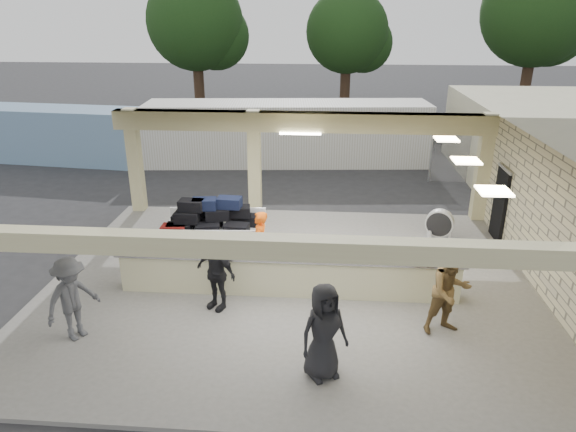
# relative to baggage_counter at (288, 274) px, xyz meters

# --- Properties ---
(ground) EXTENTS (120.00, 120.00, 0.00)m
(ground) POSITION_rel_baggage_counter_xyz_m (0.00, 0.50, -0.59)
(ground) COLOR #262628
(ground) RESTS_ON ground
(pavilion) EXTENTS (12.01, 10.00, 3.55)m
(pavilion) POSITION_rel_baggage_counter_xyz_m (0.21, 1.16, 0.76)
(pavilion) COLOR slate
(pavilion) RESTS_ON ground
(baggage_counter) EXTENTS (8.20, 0.58, 0.98)m
(baggage_counter) POSITION_rel_baggage_counter_xyz_m (0.00, 0.00, 0.00)
(baggage_counter) COLOR beige
(baggage_counter) RESTS_ON pavilion
(luggage_cart) EXTENTS (2.87, 1.88, 1.62)m
(luggage_cart) POSITION_rel_baggage_counter_xyz_m (-2.26, 2.03, 0.42)
(luggage_cart) COLOR white
(luggage_cart) RESTS_ON pavilion
(drum_fan) EXTENTS (0.86, 0.54, 0.91)m
(drum_fan) POSITION_rel_baggage_counter_xyz_m (4.24, 3.52, 0.00)
(drum_fan) COLOR white
(drum_fan) RESTS_ON pavilion
(baggage_handler) EXTENTS (0.37, 0.65, 1.75)m
(baggage_handler) POSITION_rel_baggage_counter_xyz_m (-0.77, 0.80, 0.39)
(baggage_handler) COLOR #FF5C0D
(baggage_handler) RESTS_ON pavilion
(passenger_a) EXTENTS (1.02, 0.69, 1.92)m
(passenger_a) POSITION_rel_baggage_counter_xyz_m (3.45, -1.35, 0.47)
(passenger_a) COLOR brown
(passenger_a) RESTS_ON pavilion
(passenger_b) EXTENTS (1.10, 0.83, 1.79)m
(passenger_b) POSITION_rel_baggage_counter_xyz_m (-1.56, -0.78, 0.41)
(passenger_b) COLOR black
(passenger_b) RESTS_ON pavilion
(passenger_c) EXTENTS (0.95, 1.22, 1.81)m
(passenger_c) POSITION_rel_baggage_counter_xyz_m (-4.22, -2.15, 0.42)
(passenger_c) COLOR #48494D
(passenger_c) RESTS_ON pavilion
(passenger_d) EXTENTS (0.99, 0.78, 1.88)m
(passenger_d) POSITION_rel_baggage_counter_xyz_m (0.88, -2.96, 0.46)
(passenger_d) COLOR black
(passenger_d) RESTS_ON pavilion
(car_white_a) EXTENTS (4.97, 3.68, 1.28)m
(car_white_a) POSITION_rel_baggage_counter_xyz_m (9.55, 13.41, 0.06)
(car_white_a) COLOR white
(car_white_a) RESTS_ON ground
(car_white_b) EXTENTS (5.05, 3.80, 1.51)m
(car_white_b) POSITION_rel_baggage_counter_xyz_m (12.00, 14.59, 0.17)
(car_white_b) COLOR white
(car_white_b) RESTS_ON ground
(car_dark) EXTENTS (4.64, 3.22, 1.46)m
(car_dark) POSITION_rel_baggage_counter_xyz_m (7.37, 16.22, 0.14)
(car_dark) COLOR black
(car_dark) RESTS_ON ground
(container_white) EXTENTS (12.68, 3.56, 2.71)m
(container_white) POSITION_rel_baggage_counter_xyz_m (-0.95, 11.93, 0.77)
(container_white) COLOR silver
(container_white) RESTS_ON ground
(container_blue) EXTENTS (9.44, 3.16, 2.41)m
(container_blue) POSITION_rel_baggage_counter_xyz_m (-11.77, 11.52, 0.62)
(container_blue) COLOR #6A8EAA
(container_blue) RESTS_ON ground
(tree_left) EXTENTS (6.60, 6.30, 9.00)m
(tree_left) POSITION_rel_baggage_counter_xyz_m (-7.68, 24.66, 5.00)
(tree_left) COLOR #382619
(tree_left) RESTS_ON ground
(tree_mid) EXTENTS (6.00, 5.60, 8.00)m
(tree_mid) POSITION_rel_baggage_counter_xyz_m (2.32, 26.66, 4.38)
(tree_mid) COLOR #382619
(tree_mid) RESTS_ON ground
(tree_right) EXTENTS (7.20, 7.00, 10.00)m
(tree_right) POSITION_rel_baggage_counter_xyz_m (14.32, 25.66, 5.63)
(tree_right) COLOR #382619
(tree_right) RESTS_ON ground
(adjacent_building) EXTENTS (6.00, 8.00, 3.20)m
(adjacent_building) POSITION_rel_baggage_counter_xyz_m (9.50, 10.50, 1.01)
(adjacent_building) COLOR beige
(adjacent_building) RESTS_ON ground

